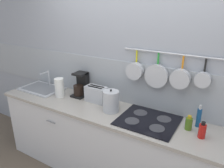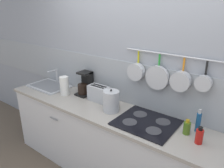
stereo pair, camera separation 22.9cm
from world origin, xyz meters
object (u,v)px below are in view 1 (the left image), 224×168
Objects in this scene: kettle at (111,101)px; bottle_olive_oil at (199,117)px; toaster at (96,94)px; coffee_maker at (81,86)px; bottle_cooking_wine at (189,123)px; bottle_vinegar at (202,131)px; paper_towel_roll at (60,88)px.

kettle is 1.14× the size of bottle_olive_oil.
kettle is (0.28, -0.12, 0.02)m from toaster.
coffee_maker reaches higher than bottle_cooking_wine.
bottle_cooking_wine is at bearing 149.91° from bottle_vinegar.
coffee_maker is 1.94× the size of bottle_vinegar.
bottle_cooking_wine is 0.64× the size of bottle_olive_oil.
bottle_olive_oil is at bearing 56.54° from bottle_cooking_wine.
bottle_cooking_wine is (1.38, -0.12, -0.06)m from coffee_maker.
toaster is 1.17m from bottle_olive_oil.
kettle is at bearing 178.85° from bottle_vinegar.
coffee_maker is at bearing 179.24° from bottle_olive_oil.
paper_towel_roll is at bearing -138.30° from coffee_maker.
toaster is at bearing -178.05° from bottle_olive_oil.
kettle is 1.65× the size of bottle_vinegar.
bottle_olive_oil is at bearing 1.95° from toaster.
paper_towel_roll reaches higher than bottle_cooking_wine.
coffee_maker is 1.45m from bottle_olive_oil.
kettle reaches higher than bottle_olive_oil.
bottle_olive_oil is (1.45, -0.02, -0.03)m from coffee_maker.
bottle_vinegar is at bearing -6.35° from toaster.
paper_towel_roll is 0.94× the size of kettle.
paper_towel_roll is 1.69× the size of bottle_cooking_wine.
kettle is at bearing -175.98° from bottle_cooking_wine.
kettle is at bearing 0.18° from paper_towel_roll.
kettle is at bearing -17.70° from coffee_maker.
kettle reaches higher than paper_towel_roll.
coffee_maker is 1.09× the size of toaster.
coffee_maker is at bearing 172.59° from bottle_vinegar.
bottle_cooking_wine is at bearing -4.96° from coffee_maker.
bottle_olive_oil reaches higher than bottle_vinegar.
bottle_vinegar is (0.07, -0.18, -0.03)m from bottle_olive_oil.
bottle_cooking_wine is at bearing -3.15° from toaster.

